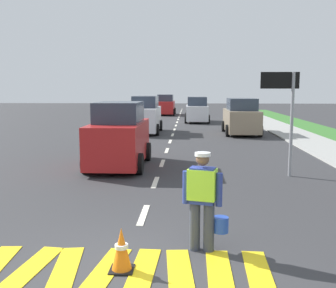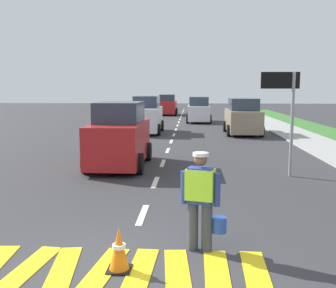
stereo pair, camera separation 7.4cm
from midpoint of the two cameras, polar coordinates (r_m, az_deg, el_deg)
ground_plane at (r=26.66m, az=1.24°, el=2.13°), size 96.00×96.00×0.00m
crosswalk_stripes at (r=6.12m, az=-6.69°, el=-18.18°), size 4.46×1.93×0.01m
lane_center_line at (r=30.84m, az=1.54°, el=2.92°), size 0.14×46.40×0.01m
road_worker at (r=6.62m, az=5.18°, el=-7.55°), size 0.77×0.39×1.67m
lane_direction_sign at (r=12.62m, az=16.62°, el=6.29°), size 1.16×0.11×3.20m
traffic_cone_near at (r=6.13m, az=-6.70°, el=-14.81°), size 0.36×0.36×0.67m
car_parked_far at (r=24.18m, az=10.76°, el=3.76°), size 2.06×4.37×2.14m
car_oncoming_lead at (r=13.89m, az=-6.81°, el=1.04°), size 1.94×4.00×2.24m
car_oncoming_third at (r=41.53m, az=-0.03°, el=5.56°), size 2.03×4.25×2.11m
car_outgoing_far at (r=32.42m, az=4.49°, el=4.83°), size 1.97×4.17×2.06m
car_oncoming_second at (r=24.43m, az=-2.97°, el=4.06°), size 1.87×4.33×2.26m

